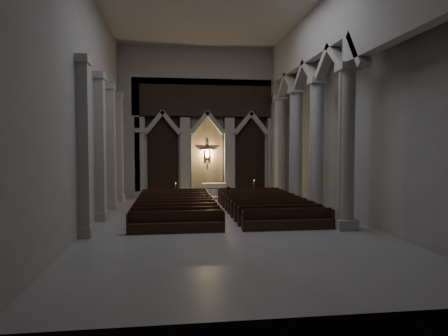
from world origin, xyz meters
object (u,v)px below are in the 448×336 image
candle_stand_left (176,195)px  pews (221,208)px  candle_stand_right (254,194)px  altar_rail (210,192)px  worshipper (229,195)px  altar (214,189)px

candle_stand_left → pews: size_ratio=0.13×
candle_stand_left → pews: (2.62, -6.79, -0.02)m
candle_stand_right → pews: bearing=-118.0°
altar_rail → worshipper: 2.81m
candle_stand_left → worshipper: candle_stand_left is taller
pews → altar_rail: bearing=90.0°
altar_rail → pews: (0.00, -6.48, -0.28)m
candle_stand_right → pews: candle_stand_right is taller
altar → altar_rail: 1.75m
altar → candle_stand_left: bearing=-155.9°
candle_stand_right → pews: 7.13m
candle_stand_left → candle_stand_right: 5.98m
candle_stand_right → pews: (-3.34, -6.29, -0.07)m
altar_rail → candle_stand_right: 3.35m
candle_stand_left → pews: 7.28m
candle_stand_left → altar: bearing=24.1°
altar → altar_rail: (-0.47, -1.69, -0.03)m
candle_stand_left → candle_stand_right: size_ratio=0.87×
candle_stand_right → worshipper: candle_stand_right is taller
candle_stand_left → worshipper: size_ratio=1.02×
candle_stand_right → worshipper: size_ratio=1.17×
worshipper → altar_rail: bearing=120.9°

